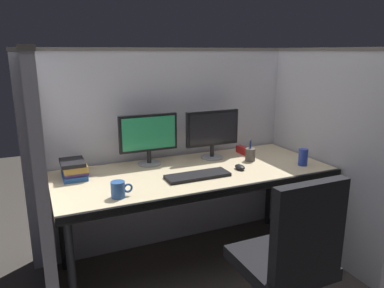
% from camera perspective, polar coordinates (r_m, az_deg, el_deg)
% --- Properties ---
extents(ground_plane, '(8.00, 8.00, 0.00)m').
position_cam_1_polar(ground_plane, '(2.64, 3.34, -21.57)').
color(ground_plane, '#423D38').
extents(cubicle_partition_rear, '(2.21, 0.06, 1.57)m').
position_cam_1_polar(cubicle_partition_rear, '(2.92, -3.17, -0.72)').
color(cubicle_partition_rear, silver).
rests_on(cubicle_partition_rear, ground).
extents(cubicle_partition_left, '(0.06, 1.41, 1.57)m').
position_cam_1_polar(cubicle_partition_left, '(2.22, -22.57, -6.77)').
color(cubicle_partition_left, silver).
rests_on(cubicle_partition_left, ground).
extents(cubicle_partition_right, '(0.06, 1.41, 1.57)m').
position_cam_1_polar(cubicle_partition_right, '(2.99, 18.94, -1.14)').
color(cubicle_partition_right, silver).
rests_on(cubicle_partition_right, ground).
extents(desk, '(1.90, 0.80, 0.74)m').
position_cam_1_polar(desk, '(2.54, 0.58, -5.33)').
color(desk, beige).
rests_on(desk, ground).
extents(office_chair, '(0.52, 0.52, 0.97)m').
position_cam_1_polar(office_chair, '(2.10, 14.37, -20.43)').
color(office_chair, black).
rests_on(office_chair, ground).
extents(monitor_left, '(0.43, 0.17, 0.37)m').
position_cam_1_polar(monitor_left, '(2.63, -6.84, 1.27)').
color(monitor_left, gray).
rests_on(monitor_left, desk).
extents(monitor_right, '(0.43, 0.17, 0.37)m').
position_cam_1_polar(monitor_right, '(2.78, 3.22, 2.05)').
color(monitor_right, gray).
rests_on(monitor_right, desk).
extents(keyboard_main, '(0.43, 0.15, 0.02)m').
position_cam_1_polar(keyboard_main, '(2.41, 0.89, -4.98)').
color(keyboard_main, black).
rests_on(keyboard_main, desk).
extents(computer_mouse, '(0.06, 0.10, 0.04)m').
position_cam_1_polar(computer_mouse, '(2.58, 7.53, -3.62)').
color(computer_mouse, black).
rests_on(computer_mouse, desk).
extents(soda_can, '(0.07, 0.07, 0.12)m').
position_cam_1_polar(soda_can, '(2.76, 17.04, -1.99)').
color(soda_can, '#263FB2').
rests_on(soda_can, desk).
extents(coffee_mug, '(0.13, 0.08, 0.09)m').
position_cam_1_polar(coffee_mug, '(2.12, -11.46, -7.02)').
color(coffee_mug, '#264C8C').
rests_on(coffee_mug, desk).
extents(book_stack, '(0.17, 0.23, 0.12)m').
position_cam_1_polar(book_stack, '(2.50, -18.01, -3.76)').
color(book_stack, '#1E478C').
rests_on(book_stack, desk).
extents(red_stapler, '(0.04, 0.15, 0.06)m').
position_cam_1_polar(red_stapler, '(2.97, 7.99, -0.99)').
color(red_stapler, red).
rests_on(red_stapler, desk).
extents(pen_cup, '(0.08, 0.08, 0.17)m').
position_cam_1_polar(pen_cup, '(2.78, 9.14, -1.64)').
color(pen_cup, '#4C4742').
rests_on(pen_cup, desk).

